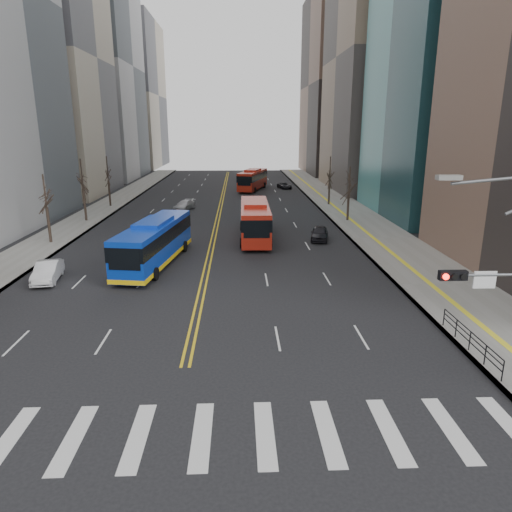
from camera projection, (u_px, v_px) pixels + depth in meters
ground at (170, 436)px, 16.98m from camera, size 220.00×220.00×0.00m
sidewalk_right at (350, 213)px, 60.89m from camera, size 7.00×130.00×0.15m
sidewalk_left at (92, 215)px, 59.63m from camera, size 5.00×130.00×0.15m
crosswalk at (170, 436)px, 16.98m from camera, size 26.70×4.00×0.01m
centerline at (221, 203)px, 69.88m from camera, size 0.55×100.00×0.01m
office_towers at (222, 48)px, 76.39m from camera, size 83.00×134.00×58.00m
pedestrian_railing at (470, 338)px, 23.06m from camera, size 0.06×6.06×1.02m
street_trees at (146, 188)px, 48.62m from camera, size 35.20×47.20×7.60m
blue_bus at (155, 241)px, 37.92m from camera, size 4.71×13.29×3.77m
red_bus_near at (255, 218)px, 46.69m from camera, size 3.16×12.25×3.85m
red_bus_far at (253, 178)px, 83.66m from camera, size 5.96×12.28×3.78m
car_white at (48, 271)px, 34.01m from camera, size 2.20×4.61×1.46m
car_dark_mid at (320, 233)px, 46.45m from camera, size 2.46×4.38×1.41m
car_silver at (184, 205)px, 63.52m from camera, size 3.15×4.82×1.30m
car_dark_far at (285, 186)px, 85.90m from camera, size 2.83×4.35×1.11m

